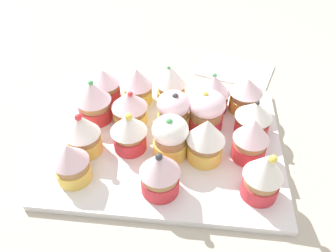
% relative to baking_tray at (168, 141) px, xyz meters
% --- Properties ---
extents(ground_plane, '(1.80, 1.80, 0.03)m').
position_rel_baking_tray_xyz_m(ground_plane, '(0.00, 0.00, -0.02)').
color(ground_plane, '#B2A899').
extents(baking_tray, '(0.31, 0.38, 0.01)m').
position_rel_baking_tray_xyz_m(baking_tray, '(0.00, 0.00, 0.00)').
color(baking_tray, silver).
rests_on(baking_tray, ground_plane).
extents(cupcake_0, '(0.06, 0.06, 0.06)m').
position_rel_baking_tray_xyz_m(cupcake_0, '(-0.10, -0.13, 0.04)').
color(cupcake_0, '#D1333D').
rests_on(cupcake_0, baking_tray).
extents(cupcake_1, '(0.06, 0.06, 0.08)m').
position_rel_baking_tray_xyz_m(cupcake_1, '(-0.04, -0.14, 0.05)').
color(cupcake_1, '#D1333D').
rests_on(cupcake_1, baking_tray).
extents(cupcake_2, '(0.06, 0.06, 0.08)m').
position_rel_baking_tray_xyz_m(cupcake_2, '(0.04, -0.13, 0.04)').
color(cupcake_2, '#EFC651').
rests_on(cupcake_2, baking_tray).
extents(cupcake_3, '(0.05, 0.05, 0.07)m').
position_rel_baking_tray_xyz_m(cupcake_3, '(0.10, -0.13, 0.04)').
color(cupcake_3, '#EFC651').
rests_on(cupcake_3, baking_tray).
extents(cupcake_4, '(0.06, 0.06, 0.07)m').
position_rel_baking_tray_xyz_m(cupcake_4, '(-0.10, -0.07, 0.04)').
color(cupcake_4, '#EFC651').
rests_on(cupcake_4, baking_tray).
extents(cupcake_5, '(0.06, 0.06, 0.07)m').
position_rel_baking_tray_xyz_m(cupcake_5, '(-0.04, -0.07, 0.04)').
color(cupcake_5, '#EFC651').
rests_on(cupcake_5, baking_tray).
extents(cupcake_6, '(0.06, 0.06, 0.07)m').
position_rel_baking_tray_xyz_m(cupcake_6, '(0.03, -0.06, 0.04)').
color(cupcake_6, '#D1333D').
rests_on(cupcake_6, baking_tray).
extents(cupcake_7, '(0.06, 0.06, 0.08)m').
position_rel_baking_tray_xyz_m(cupcake_7, '(-0.11, -0.01, 0.04)').
color(cupcake_7, '#EFC651').
rests_on(cupcake_7, baking_tray).
extents(cupcake_8, '(0.06, 0.06, 0.08)m').
position_rel_baking_tray_xyz_m(cupcake_8, '(-0.03, 0.01, 0.04)').
color(cupcake_8, '#EFC651').
rests_on(cupcake_8, baking_tray).
extents(cupcake_9, '(0.06, 0.06, 0.08)m').
position_rel_baking_tray_xyz_m(cupcake_9, '(0.03, 0.01, 0.04)').
color(cupcake_9, '#EFC651').
rests_on(cupcake_9, baking_tray).
extents(cupcake_10, '(0.06, 0.06, 0.08)m').
position_rel_baking_tray_xyz_m(cupcake_10, '(0.11, 0.00, 0.05)').
color(cupcake_10, '#D1333D').
rests_on(cupcake_10, baking_tray).
extents(cupcake_11, '(0.06, 0.06, 0.07)m').
position_rel_baking_tray_xyz_m(cupcake_11, '(-0.09, 0.07, 0.04)').
color(cupcake_11, '#D1333D').
rests_on(cupcake_11, baking_tray).
extents(cupcake_12, '(0.07, 0.07, 0.08)m').
position_rel_baking_tray_xyz_m(cupcake_12, '(-0.04, 0.06, 0.04)').
color(cupcake_12, '#D1333D').
rests_on(cupcake_12, baking_tray).
extents(cupcake_13, '(0.06, 0.06, 0.08)m').
position_rel_baking_tray_xyz_m(cupcake_13, '(0.04, 0.06, 0.05)').
color(cupcake_13, '#EFC651').
rests_on(cupcake_13, baking_tray).
extents(cupcake_14, '(0.06, 0.06, 0.07)m').
position_rel_baking_tray_xyz_m(cupcake_14, '(-0.10, 0.13, 0.04)').
color(cupcake_14, '#EFC651').
rests_on(cupcake_14, baking_tray).
extents(cupcake_15, '(0.06, 0.06, 0.07)m').
position_rel_baking_tray_xyz_m(cupcake_15, '(-0.03, 0.14, 0.04)').
color(cupcake_15, '#D1333D').
rests_on(cupcake_15, baking_tray).
extents(cupcake_16, '(0.06, 0.06, 0.08)m').
position_rel_baking_tray_xyz_m(cupcake_16, '(0.03, 0.13, 0.05)').
color(cupcake_16, '#D1333D').
rests_on(cupcake_16, baking_tray).
extents(cupcake_17, '(0.06, 0.06, 0.09)m').
position_rel_baking_tray_xyz_m(cupcake_17, '(0.10, 0.14, 0.05)').
color(cupcake_17, '#D1333D').
rests_on(cupcake_17, baking_tray).
extents(napkin, '(0.15, 0.18, 0.01)m').
position_rel_baking_tray_xyz_m(napkin, '(-0.25, 0.13, -0.00)').
color(napkin, white).
rests_on(napkin, ground_plane).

